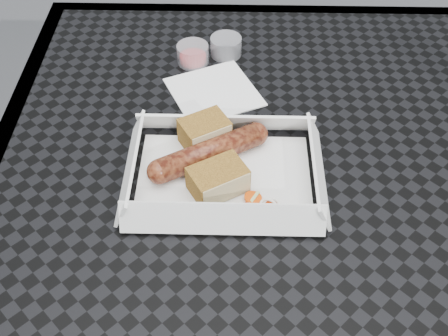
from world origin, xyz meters
name	(u,v)px	position (x,y,z in m)	size (l,w,h in m)	color
patio_table	(280,202)	(0.00, 0.00, 0.67)	(0.80, 0.80, 0.74)	black
food_tray	(224,177)	(-0.08, -0.03, 0.75)	(0.22, 0.15, 0.00)	white
bratwurst	(209,152)	(-0.10, 0.00, 0.77)	(0.15, 0.10, 0.03)	brown
bread_near	(205,132)	(-0.11, 0.04, 0.77)	(0.06, 0.04, 0.04)	olive
bread_far	(218,179)	(-0.09, -0.05, 0.77)	(0.07, 0.05, 0.03)	olive
veg_garnish	(264,206)	(-0.03, -0.08, 0.75)	(0.03, 0.03, 0.00)	#E24B09
napkin	(214,92)	(-0.10, 0.15, 0.75)	(0.12, 0.12, 0.00)	white
condiment_cup_sauce	(193,54)	(-0.13, 0.22, 0.76)	(0.05, 0.05, 0.03)	maroon
condiment_cup_empty	(226,46)	(-0.08, 0.25, 0.76)	(0.05, 0.05, 0.03)	silver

